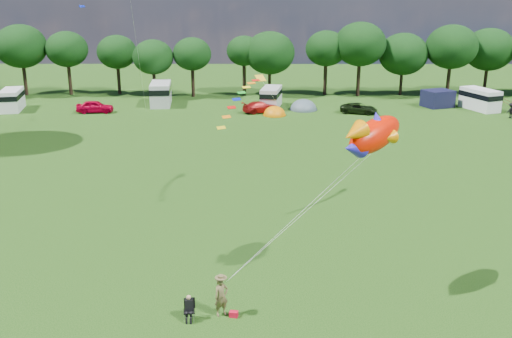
{
  "coord_description": "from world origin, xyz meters",
  "views": [
    {
      "loc": [
        0.16,
        -25.69,
        14.78
      ],
      "look_at": [
        0.0,
        8.0,
        4.0
      ],
      "focal_mm": 40.0,
      "sensor_mm": 36.0,
      "label": 1
    }
  ],
  "objects_px": {
    "tent_orange": "(274,115)",
    "car_c": "(261,107)",
    "fish_kite": "(371,136)",
    "campervan_a": "(12,99)",
    "campervan_d": "(480,99)",
    "campervan_b": "(161,93)",
    "walker_b": "(511,110)",
    "kite_flyer": "(221,297)",
    "tent_greyblue": "(303,110)",
    "camp_chair": "(189,305)",
    "campervan_c": "(271,97)",
    "car_d": "(359,108)",
    "car_a": "(95,107)"
  },
  "relations": [
    {
      "from": "car_d",
      "to": "camp_chair",
      "type": "relative_size",
      "value": 3.56
    },
    {
      "from": "campervan_b",
      "to": "camp_chair",
      "type": "xyz_separation_m",
      "value": [
        9.62,
        -50.77,
        -0.8
      ]
    },
    {
      "from": "campervan_a",
      "to": "campervan_d",
      "type": "bearing_deg",
      "value": -101.43
    },
    {
      "from": "campervan_a",
      "to": "fish_kite",
      "type": "relative_size",
      "value": 1.48
    },
    {
      "from": "walker_b",
      "to": "car_d",
      "type": "bearing_deg",
      "value": -30.83
    },
    {
      "from": "campervan_b",
      "to": "walker_b",
      "type": "bearing_deg",
      "value": -106.02
    },
    {
      "from": "kite_flyer",
      "to": "camp_chair",
      "type": "relative_size",
      "value": 1.51
    },
    {
      "from": "campervan_c",
      "to": "camp_chair",
      "type": "bearing_deg",
      "value": -175.87
    },
    {
      "from": "tent_orange",
      "to": "fish_kite",
      "type": "bearing_deg",
      "value": -85.45
    },
    {
      "from": "car_d",
      "to": "car_a",
      "type": "bearing_deg",
      "value": 107.1
    },
    {
      "from": "car_c",
      "to": "campervan_c",
      "type": "height_order",
      "value": "campervan_c"
    },
    {
      "from": "tent_greyblue",
      "to": "walker_b",
      "type": "distance_m",
      "value": 24.55
    },
    {
      "from": "car_a",
      "to": "walker_b",
      "type": "height_order",
      "value": "walker_b"
    },
    {
      "from": "campervan_b",
      "to": "walker_b",
      "type": "distance_m",
      "value": 43.28
    },
    {
      "from": "fish_kite",
      "to": "campervan_c",
      "type": "bearing_deg",
      "value": 51.1
    },
    {
      "from": "tent_greyblue",
      "to": "camp_chair",
      "type": "relative_size",
      "value": 2.98
    },
    {
      "from": "fish_kite",
      "to": "campervan_b",
      "type": "bearing_deg",
      "value": 67.19
    },
    {
      "from": "car_c",
      "to": "car_a",
      "type": "bearing_deg",
      "value": 67.13
    },
    {
      "from": "campervan_d",
      "to": "camp_chair",
      "type": "xyz_separation_m",
      "value": [
        -31.05,
        -47.84,
        -0.65
      ]
    },
    {
      "from": "campervan_b",
      "to": "campervan_d",
      "type": "height_order",
      "value": "campervan_b"
    },
    {
      "from": "campervan_d",
      "to": "tent_orange",
      "type": "xyz_separation_m",
      "value": [
        -25.93,
        -3.43,
        -1.39
      ]
    },
    {
      "from": "car_c",
      "to": "walker_b",
      "type": "distance_m",
      "value": 29.62
    },
    {
      "from": "tent_orange",
      "to": "fish_kite",
      "type": "relative_size",
      "value": 0.8
    },
    {
      "from": "car_d",
      "to": "campervan_d",
      "type": "xyz_separation_m",
      "value": [
        15.59,
        2.33,
        0.79
      ]
    },
    {
      "from": "kite_flyer",
      "to": "fish_kite",
      "type": "bearing_deg",
      "value": -12.46
    },
    {
      "from": "campervan_b",
      "to": "campervan_d",
      "type": "xyz_separation_m",
      "value": [
        40.66,
        -2.93,
        -0.15
      ]
    },
    {
      "from": "car_a",
      "to": "kite_flyer",
      "type": "relative_size",
      "value": 2.34
    },
    {
      "from": "kite_flyer",
      "to": "fish_kite",
      "type": "height_order",
      "value": "fish_kite"
    },
    {
      "from": "campervan_c",
      "to": "tent_orange",
      "type": "distance_m",
      "value": 5.08
    },
    {
      "from": "kite_flyer",
      "to": "fish_kite",
      "type": "distance_m",
      "value": 10.27
    },
    {
      "from": "camp_chair",
      "to": "campervan_a",
      "type": "bearing_deg",
      "value": 111.74
    },
    {
      "from": "campervan_a",
      "to": "tent_greyblue",
      "type": "distance_m",
      "value": 36.66
    },
    {
      "from": "tent_greyblue",
      "to": "fish_kite",
      "type": "bearing_deg",
      "value": -90.54
    },
    {
      "from": "walker_b",
      "to": "car_a",
      "type": "bearing_deg",
      "value": -25.95
    },
    {
      "from": "fish_kite",
      "to": "walker_b",
      "type": "height_order",
      "value": "fish_kite"
    },
    {
      "from": "fish_kite",
      "to": "walker_b",
      "type": "relative_size",
      "value": 2.12
    },
    {
      "from": "car_d",
      "to": "fish_kite",
      "type": "height_order",
      "value": "fish_kite"
    },
    {
      "from": "campervan_a",
      "to": "campervan_b",
      "type": "height_order",
      "value": "campervan_b"
    },
    {
      "from": "campervan_d",
      "to": "kite_flyer",
      "type": "distance_m",
      "value": 55.93
    },
    {
      "from": "campervan_a",
      "to": "tent_orange",
      "type": "height_order",
      "value": "campervan_a"
    },
    {
      "from": "car_c",
      "to": "campervan_c",
      "type": "xyz_separation_m",
      "value": [
        1.3,
        3.25,
        0.7
      ]
    },
    {
      "from": "campervan_b",
      "to": "tent_orange",
      "type": "height_order",
      "value": "campervan_b"
    },
    {
      "from": "campervan_d",
      "to": "car_c",
      "type": "bearing_deg",
      "value": 73.08
    },
    {
      "from": "tent_orange",
      "to": "car_c",
      "type": "bearing_deg",
      "value": 134.72
    },
    {
      "from": "car_c",
      "to": "campervan_b",
      "type": "distance_m",
      "value": 13.96
    },
    {
      "from": "walker_b",
      "to": "campervan_d",
      "type": "bearing_deg",
      "value": -91.02
    },
    {
      "from": "campervan_c",
      "to": "camp_chair",
      "type": "height_order",
      "value": "campervan_c"
    },
    {
      "from": "car_d",
      "to": "campervan_d",
      "type": "relative_size",
      "value": 0.78
    },
    {
      "from": "tent_greyblue",
      "to": "walker_b",
      "type": "height_order",
      "value": "walker_b"
    },
    {
      "from": "car_a",
      "to": "car_d",
      "type": "xyz_separation_m",
      "value": [
        32.41,
        -0.28,
        -0.13
      ]
    }
  ]
}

